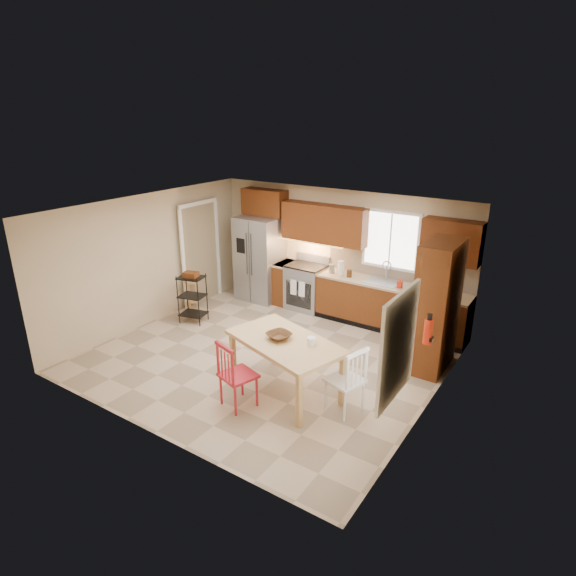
# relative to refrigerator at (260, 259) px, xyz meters

# --- Properties ---
(floor) EXTENTS (5.50, 5.50, 0.00)m
(floor) POSITION_rel_refrigerator_xyz_m (1.70, -2.12, -0.91)
(floor) COLOR tan
(floor) RESTS_ON ground
(ceiling) EXTENTS (5.50, 5.00, 0.02)m
(ceiling) POSITION_rel_refrigerator_xyz_m (1.70, -2.12, 1.59)
(ceiling) COLOR silver
(ceiling) RESTS_ON ground
(wall_back) EXTENTS (5.50, 0.02, 2.50)m
(wall_back) POSITION_rel_refrigerator_xyz_m (1.70, 0.38, 0.34)
(wall_back) COLOR #CCB793
(wall_back) RESTS_ON ground
(wall_front) EXTENTS (5.50, 0.02, 2.50)m
(wall_front) POSITION_rel_refrigerator_xyz_m (1.70, -4.62, 0.34)
(wall_front) COLOR #CCB793
(wall_front) RESTS_ON ground
(wall_left) EXTENTS (0.02, 5.00, 2.50)m
(wall_left) POSITION_rel_refrigerator_xyz_m (-1.05, -2.12, 0.34)
(wall_left) COLOR #CCB793
(wall_left) RESTS_ON ground
(wall_right) EXTENTS (0.02, 5.00, 2.50)m
(wall_right) POSITION_rel_refrigerator_xyz_m (4.45, -2.12, 0.34)
(wall_right) COLOR #CCB793
(wall_right) RESTS_ON ground
(refrigerator) EXTENTS (0.92, 0.75, 1.82)m
(refrigerator) POSITION_rel_refrigerator_xyz_m (0.00, 0.00, 0.00)
(refrigerator) COLOR gray
(refrigerator) RESTS_ON floor
(range_stove) EXTENTS (0.76, 0.63, 0.92)m
(range_stove) POSITION_rel_refrigerator_xyz_m (1.15, 0.06, -0.45)
(range_stove) COLOR gray
(range_stove) RESTS_ON floor
(base_cabinet_narrow) EXTENTS (0.30, 0.60, 0.90)m
(base_cabinet_narrow) POSITION_rel_refrigerator_xyz_m (0.60, 0.08, -0.46)
(base_cabinet_narrow) COLOR #5F2F11
(base_cabinet_narrow) RESTS_ON floor
(base_cabinet_run) EXTENTS (2.92, 0.60, 0.90)m
(base_cabinet_run) POSITION_rel_refrigerator_xyz_m (2.99, 0.08, -0.46)
(base_cabinet_run) COLOR #5F2F11
(base_cabinet_run) RESTS_ON floor
(dishwasher) EXTENTS (0.60, 0.02, 0.78)m
(dishwasher) POSITION_rel_refrigerator_xyz_m (3.55, -0.22, -0.46)
(dishwasher) COLOR black
(dishwasher) RESTS_ON floor
(backsplash) EXTENTS (2.92, 0.03, 0.55)m
(backsplash) POSITION_rel_refrigerator_xyz_m (2.99, 0.36, 0.27)
(backsplash) COLOR beige
(backsplash) RESTS_ON wall_back
(upper_over_fridge) EXTENTS (1.00, 0.35, 0.55)m
(upper_over_fridge) POSITION_rel_refrigerator_xyz_m (0.00, 0.20, 1.19)
(upper_over_fridge) COLOR #5E2B0F
(upper_over_fridge) RESTS_ON wall_back
(upper_left_block) EXTENTS (1.80, 0.35, 0.75)m
(upper_left_block) POSITION_rel_refrigerator_xyz_m (1.45, 0.20, 0.92)
(upper_left_block) COLOR #5E2B0F
(upper_left_block) RESTS_ON wall_back
(upper_right_block) EXTENTS (1.00, 0.35, 0.75)m
(upper_right_block) POSITION_rel_refrigerator_xyz_m (3.95, 0.20, 0.92)
(upper_right_block) COLOR #5E2B0F
(upper_right_block) RESTS_ON wall_back
(window_back) EXTENTS (1.12, 0.04, 1.12)m
(window_back) POSITION_rel_refrigerator_xyz_m (2.80, 0.35, 0.74)
(window_back) COLOR white
(window_back) RESTS_ON wall_back
(sink) EXTENTS (0.62, 0.46, 0.16)m
(sink) POSITION_rel_refrigerator_xyz_m (2.80, 0.08, -0.05)
(sink) COLOR gray
(sink) RESTS_ON base_cabinet_run
(undercab_glow) EXTENTS (1.60, 0.30, 0.01)m
(undercab_glow) POSITION_rel_refrigerator_xyz_m (1.15, 0.17, 0.52)
(undercab_glow) COLOR #FFBF66
(undercab_glow) RESTS_ON wall_back
(soap_bottle) EXTENTS (0.09, 0.09, 0.19)m
(soap_bottle) POSITION_rel_refrigerator_xyz_m (3.18, -0.02, 0.09)
(soap_bottle) COLOR red
(soap_bottle) RESTS_ON base_cabinet_run
(paper_towel) EXTENTS (0.12, 0.12, 0.28)m
(paper_towel) POSITION_rel_refrigerator_xyz_m (1.95, 0.03, 0.13)
(paper_towel) COLOR white
(paper_towel) RESTS_ON base_cabinet_run
(canister_steel) EXTENTS (0.11, 0.11, 0.18)m
(canister_steel) POSITION_rel_refrigerator_xyz_m (1.75, 0.03, 0.08)
(canister_steel) COLOR gray
(canister_steel) RESTS_ON base_cabinet_run
(canister_wood) EXTENTS (0.10, 0.10, 0.14)m
(canister_wood) POSITION_rel_refrigerator_xyz_m (2.15, -0.00, 0.06)
(canister_wood) COLOR #523315
(canister_wood) RESTS_ON base_cabinet_run
(pantry) EXTENTS (0.50, 0.95, 2.10)m
(pantry) POSITION_rel_refrigerator_xyz_m (4.13, -0.93, 0.14)
(pantry) COLOR #5F2F11
(pantry) RESTS_ON floor
(fire_extinguisher) EXTENTS (0.12, 0.12, 0.36)m
(fire_extinguisher) POSITION_rel_refrigerator_xyz_m (4.33, -1.98, 0.19)
(fire_extinguisher) COLOR red
(fire_extinguisher) RESTS_ON wall_right
(window_right) EXTENTS (0.04, 1.02, 1.32)m
(window_right) POSITION_rel_refrigerator_xyz_m (4.38, -3.27, 0.54)
(window_right) COLOR white
(window_right) RESTS_ON wall_right
(doorway) EXTENTS (0.04, 0.95, 2.10)m
(doorway) POSITION_rel_refrigerator_xyz_m (-0.97, -0.82, 0.14)
(doorway) COLOR #8C7A59
(doorway) RESTS_ON wall_left
(dining_table) EXTENTS (1.91, 1.41, 0.83)m
(dining_table) POSITION_rel_refrigerator_xyz_m (2.57, -2.85, -0.49)
(dining_table) COLOR tan
(dining_table) RESTS_ON floor
(chair_red) EXTENTS (0.58, 0.58, 1.00)m
(chair_red) POSITION_rel_refrigerator_xyz_m (2.22, -3.50, -0.41)
(chair_red) COLOR #B01B25
(chair_red) RESTS_ON floor
(chair_white) EXTENTS (0.58, 0.58, 1.00)m
(chair_white) POSITION_rel_refrigerator_xyz_m (3.52, -2.80, -0.41)
(chair_white) COLOR white
(chair_white) RESTS_ON floor
(table_bowl) EXTENTS (0.43, 0.43, 0.08)m
(table_bowl) POSITION_rel_refrigerator_xyz_m (2.46, -2.85, -0.07)
(table_bowl) COLOR #523315
(table_bowl) RESTS_ON dining_table
(table_jar) EXTENTS (0.17, 0.17, 0.16)m
(table_jar) POSITION_rel_refrigerator_xyz_m (2.94, -2.75, -0.04)
(table_jar) COLOR white
(table_jar) RESTS_ON dining_table
(bar_stool) EXTENTS (0.37, 0.37, 0.64)m
(bar_stool) POSITION_rel_refrigerator_xyz_m (-0.80, -1.30, -0.59)
(bar_stool) COLOR tan
(bar_stool) RESTS_ON floor
(utility_cart) EXTENTS (0.56, 0.49, 0.97)m
(utility_cart) POSITION_rel_refrigerator_xyz_m (-0.35, -1.75, -0.42)
(utility_cart) COLOR black
(utility_cart) RESTS_ON floor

